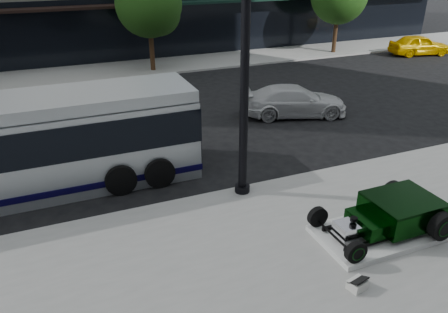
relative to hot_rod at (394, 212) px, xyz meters
name	(u,v)px	position (x,y,z in m)	size (l,w,h in m)	color
ground	(217,163)	(-2.65, 5.68, -0.70)	(120.00, 120.00, 0.00)	black
sidewalk_far	(133,68)	(-2.65, 19.68, -0.64)	(70.00, 4.00, 0.12)	gray
street_trees	(151,6)	(-1.51, 18.75, 3.07)	(29.80, 3.80, 5.70)	black
display_plinth	(381,232)	(-0.33, 0.00, -0.50)	(3.40, 1.80, 0.15)	silver
hot_rod	(394,212)	(0.00, 0.00, 0.00)	(3.22, 2.00, 0.81)	black
info_plaque	(358,284)	(-2.17, -1.40, -0.45)	(0.46, 0.38, 0.31)	silver
lamppost	(245,67)	(-2.73, 3.36, 3.25)	(0.46, 0.46, 8.27)	black
white_sedan	(295,101)	(2.32, 8.85, -0.03)	(1.87, 4.60, 1.33)	silver
yellow_taxi	(419,45)	(16.58, 16.09, 0.00)	(1.64, 4.07, 1.39)	#F7C100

